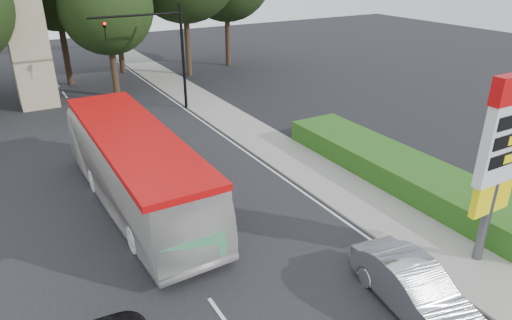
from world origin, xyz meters
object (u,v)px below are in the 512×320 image
traffic_signal_mast (164,44)px  transit_bus (136,170)px  sedan_silver (414,288)px  gas_station_pylon (503,147)px  monument (26,34)px

traffic_signal_mast → transit_bus: 13.63m
sedan_silver → traffic_signal_mast: bearing=96.5°
traffic_signal_mast → gas_station_pylon: bearing=-80.9°
gas_station_pylon → sedan_silver: size_ratio=1.46×
transit_bus → traffic_signal_mast: bearing=62.1°
gas_station_pylon → traffic_signal_mast: (-3.52, 22.00, 0.22)m
gas_station_pylon → traffic_signal_mast: size_ratio=0.95×
gas_station_pylon → transit_bus: bearing=132.9°
monument → sedan_silver: monument is taller
traffic_signal_mast → sedan_silver: size_ratio=1.54×
gas_station_pylon → sedan_silver: gas_station_pylon is taller
monument → transit_bus: bearing=-84.0°
traffic_signal_mast → sedan_silver: bearing=-91.0°
transit_bus → monument: bearing=93.9°
sedan_silver → monument: bearing=111.8°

